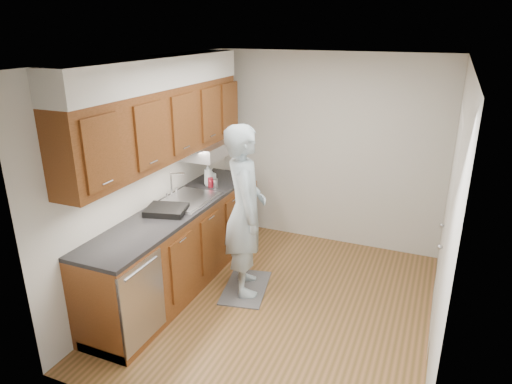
# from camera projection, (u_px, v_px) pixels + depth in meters

# --- Properties ---
(floor) EXTENTS (3.50, 3.50, 0.00)m
(floor) POSITION_uv_depth(u_px,v_px,m) (280.00, 305.00, 4.83)
(floor) COLOR brown
(floor) RESTS_ON ground
(ceiling) EXTENTS (3.50, 3.50, 0.00)m
(ceiling) POSITION_uv_depth(u_px,v_px,m) (285.00, 60.00, 3.97)
(ceiling) COLOR white
(ceiling) RESTS_ON wall_left
(wall_left) EXTENTS (0.02, 3.50, 2.50)m
(wall_left) POSITION_uv_depth(u_px,v_px,m) (152.00, 176.00, 4.95)
(wall_left) COLOR #BCB9B0
(wall_left) RESTS_ON floor
(wall_right) EXTENTS (0.02, 3.50, 2.50)m
(wall_right) POSITION_uv_depth(u_px,v_px,m) (449.00, 218.00, 3.86)
(wall_right) COLOR #BCB9B0
(wall_right) RESTS_ON floor
(wall_back) EXTENTS (3.00, 0.02, 2.50)m
(wall_back) POSITION_uv_depth(u_px,v_px,m) (328.00, 151.00, 5.92)
(wall_back) COLOR #BCB9B0
(wall_back) RESTS_ON floor
(counter) EXTENTS (0.64, 2.80, 1.30)m
(counter) POSITION_uv_depth(u_px,v_px,m) (180.00, 244.00, 5.10)
(counter) COLOR brown
(counter) RESTS_ON floor
(upper_cabinets) EXTENTS (0.47, 2.80, 1.21)m
(upper_cabinets) POSITION_uv_depth(u_px,v_px,m) (163.00, 112.00, 4.69)
(upper_cabinets) COLOR brown
(upper_cabinets) RESTS_ON wall_left
(closet_door) EXTENTS (0.02, 1.22, 2.05)m
(closet_door) POSITION_uv_depth(u_px,v_px,m) (445.00, 229.00, 4.20)
(closet_door) COLOR white
(closet_door) RESTS_ON wall_right
(floor_mat) EXTENTS (0.60, 0.85, 0.01)m
(floor_mat) POSITION_uv_depth(u_px,v_px,m) (246.00, 288.00, 5.14)
(floor_mat) COLOR #5E5E60
(floor_mat) RESTS_ON floor
(person) EXTENTS (0.79, 0.89, 2.11)m
(person) POSITION_uv_depth(u_px,v_px,m) (245.00, 200.00, 4.77)
(person) COLOR #99AEBA
(person) RESTS_ON floor_mat
(soap_bottle_a) EXTENTS (0.11, 0.11, 0.28)m
(soap_bottle_a) POSITION_uv_depth(u_px,v_px,m) (208.00, 174.00, 5.55)
(soap_bottle_a) COLOR silver
(soap_bottle_a) RESTS_ON counter
(soap_bottle_b) EXTENTS (0.11, 0.11, 0.18)m
(soap_bottle_b) POSITION_uv_depth(u_px,v_px,m) (212.00, 176.00, 5.66)
(soap_bottle_b) COLOR silver
(soap_bottle_b) RESTS_ON counter
(soda_can) EXTENTS (0.07, 0.07, 0.12)m
(soda_can) POSITION_uv_depth(u_px,v_px,m) (211.00, 183.00, 5.52)
(soda_can) COLOR #B61F31
(soda_can) RESTS_ON counter
(steel_can) EXTENTS (0.07, 0.07, 0.11)m
(steel_can) POSITION_uv_depth(u_px,v_px,m) (216.00, 183.00, 5.50)
(steel_can) COLOR #A5A5AA
(steel_can) RESTS_ON counter
(dish_rack) EXTENTS (0.48, 0.43, 0.06)m
(dish_rack) POSITION_uv_depth(u_px,v_px,m) (166.00, 210.00, 4.77)
(dish_rack) COLOR black
(dish_rack) RESTS_ON counter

